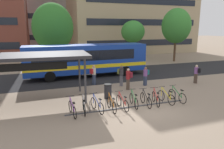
# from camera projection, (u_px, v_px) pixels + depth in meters

# --- Properties ---
(ground) EXTENTS (200.00, 200.00, 0.00)m
(ground) POSITION_uv_depth(u_px,v_px,m) (144.00, 109.00, 12.73)
(ground) COLOR gray
(bus_lane_asphalt) EXTENTS (80.00, 7.20, 0.01)m
(bus_lane_asphalt) POSITION_uv_depth(u_px,v_px,m) (100.00, 75.00, 21.75)
(bus_lane_asphalt) COLOR #232326
(bus_lane_asphalt) RESTS_ON ground
(city_bus) EXTENTS (12.08, 2.83, 3.20)m
(city_bus) POSITION_uv_depth(u_px,v_px,m) (87.00, 59.00, 20.96)
(city_bus) COLOR #14389E
(city_bus) RESTS_ON ground
(bike_rack) EXTENTS (7.75, 0.14, 0.70)m
(bike_rack) POSITION_uv_depth(u_px,v_px,m) (128.00, 106.00, 12.87)
(bike_rack) COLOR #47474C
(bike_rack) RESTS_ON ground
(parked_bicycle_purple_0) EXTENTS (0.52, 1.72, 0.99)m
(parked_bicycle_purple_0) POSITION_uv_depth(u_px,v_px,m) (72.00, 109.00, 11.68)
(parked_bicycle_purple_0) COLOR black
(parked_bicycle_purple_0) RESTS_ON ground
(parked_bicycle_white_1) EXTENTS (0.52, 1.72, 0.99)m
(parked_bicycle_white_1) POSITION_uv_depth(u_px,v_px,m) (84.00, 107.00, 12.03)
(parked_bicycle_white_1) COLOR black
(parked_bicycle_white_1) RESTS_ON ground
(parked_bicycle_blue_2) EXTENTS (0.54, 1.70, 0.99)m
(parked_bicycle_blue_2) POSITION_uv_depth(u_px,v_px,m) (97.00, 105.00, 12.25)
(parked_bicycle_blue_2) COLOR black
(parked_bicycle_blue_2) RESTS_ON ground
(parked_bicycle_orange_3) EXTENTS (0.52, 1.72, 0.99)m
(parked_bicycle_orange_3) POSITION_uv_depth(u_px,v_px,m) (111.00, 104.00, 12.38)
(parked_bicycle_orange_3) COLOR black
(parked_bicycle_orange_3) RESTS_ON ground
(parked_bicycle_red_4) EXTENTS (0.52, 1.72, 0.99)m
(parked_bicycle_red_4) POSITION_uv_depth(u_px,v_px,m) (122.00, 103.00, 12.64)
(parked_bicycle_red_4) COLOR black
(parked_bicycle_red_4) RESTS_ON ground
(parked_bicycle_green_5) EXTENTS (0.52, 1.71, 0.99)m
(parked_bicycle_green_5) POSITION_uv_depth(u_px,v_px,m) (134.00, 100.00, 13.04)
(parked_bicycle_green_5) COLOR black
(parked_bicycle_green_5) RESTS_ON ground
(parked_bicycle_black_6) EXTENTS (0.52, 1.72, 0.99)m
(parked_bicycle_black_6) POSITION_uv_depth(u_px,v_px,m) (146.00, 100.00, 13.18)
(parked_bicycle_black_6) COLOR black
(parked_bicycle_black_6) RESTS_ON ground
(parked_bicycle_red_7) EXTENTS (0.62, 1.68, 0.99)m
(parked_bicycle_red_7) POSITION_uv_depth(u_px,v_px,m) (156.00, 99.00, 13.41)
(parked_bicycle_red_7) COLOR black
(parked_bicycle_red_7) RESTS_ON ground
(parked_bicycle_yellow_8) EXTENTS (0.52, 1.72, 0.99)m
(parked_bicycle_yellow_8) POSITION_uv_depth(u_px,v_px,m) (166.00, 97.00, 13.66)
(parked_bicycle_yellow_8) COLOR black
(parked_bicycle_yellow_8) RESTS_ON ground
(parked_bicycle_green_9) EXTENTS (0.52, 1.72, 0.99)m
(parked_bicycle_green_9) POSITION_uv_depth(u_px,v_px,m) (177.00, 96.00, 13.95)
(parked_bicycle_green_9) COLOR black
(parked_bicycle_green_9) RESTS_ON ground
(transit_shelter) EXTENTS (7.11, 3.89, 3.16)m
(transit_shelter) POSITION_uv_depth(u_px,v_px,m) (34.00, 57.00, 13.42)
(transit_shelter) COLOR #38383D
(transit_shelter) RESTS_ON ground
(commuter_black_pack_0) EXTENTS (0.53, 0.61, 1.65)m
(commuter_black_pack_0) POSITION_uv_depth(u_px,v_px,m) (197.00, 73.00, 18.41)
(commuter_black_pack_0) COLOR #47382D
(commuter_black_pack_0) RESTS_ON ground
(commuter_teal_pack_1) EXTENTS (0.60, 0.47, 1.62)m
(commuter_teal_pack_1) POSITION_uv_depth(u_px,v_px,m) (146.00, 75.00, 17.72)
(commuter_teal_pack_1) COLOR #2D3851
(commuter_teal_pack_1) RESTS_ON ground
(commuter_olive_pack_2) EXTENTS (0.60, 0.51, 1.74)m
(commuter_olive_pack_2) POSITION_uv_depth(u_px,v_px,m) (121.00, 74.00, 17.59)
(commuter_olive_pack_2) COLOR #565660
(commuter_olive_pack_2) RESTS_ON ground
(commuter_red_pack_3) EXTENTS (0.60, 0.50, 1.71)m
(commuter_red_pack_3) POSITION_uv_depth(u_px,v_px,m) (94.00, 74.00, 17.90)
(commuter_red_pack_3) COLOR #2D3851
(commuter_red_pack_3) RESTS_ON ground
(commuter_maroon_pack_4) EXTENTS (0.61, 0.52, 1.73)m
(commuter_maroon_pack_4) POSITION_uv_depth(u_px,v_px,m) (129.00, 78.00, 16.45)
(commuter_maroon_pack_4) COLOR #47382D
(commuter_maroon_pack_4) RESTS_ON ground
(trash_bin) EXTENTS (0.55, 0.55, 1.03)m
(trash_bin) POSITION_uv_depth(u_px,v_px,m) (108.00, 91.00, 14.50)
(trash_bin) COLOR #232328
(trash_bin) RESTS_ON ground
(street_tree_0) EXTENTS (3.57, 3.57, 5.92)m
(street_tree_0) POSITION_uv_depth(u_px,v_px,m) (133.00, 32.00, 31.66)
(street_tree_0) COLOR brown
(street_tree_0) RESTS_ON ground
(street_tree_1) EXTENTS (5.08, 5.08, 7.87)m
(street_tree_1) POSITION_uv_depth(u_px,v_px,m) (53.00, 27.00, 26.21)
(street_tree_1) COLOR brown
(street_tree_1) RESTS_ON ground
(street_tree_2) EXTENTS (4.13, 4.13, 7.57)m
(street_tree_2) POSITION_uv_depth(u_px,v_px,m) (176.00, 26.00, 29.83)
(street_tree_2) COLOR brown
(street_tree_2) RESTS_ON ground
(building_right_wing) EXTENTS (24.24, 13.17, 18.13)m
(building_right_wing) POSITION_uv_depth(u_px,v_px,m) (130.00, 7.00, 42.80)
(building_right_wing) COLOR tan
(building_right_wing) RESTS_ON ground
(building_centre_block) EXTENTS (14.09, 10.36, 13.82)m
(building_centre_block) POSITION_uv_depth(u_px,v_px,m) (54.00, 19.00, 51.45)
(building_centre_block) COLOR gray
(building_centre_block) RESTS_ON ground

